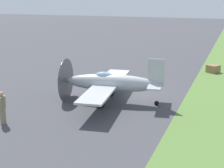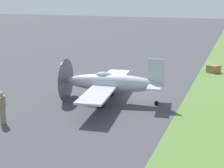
{
  "view_description": "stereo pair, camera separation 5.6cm",
  "coord_description": "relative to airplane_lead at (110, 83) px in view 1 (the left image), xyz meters",
  "views": [
    {
      "loc": [
        -21.45,
        -7.03,
        6.48
      ],
      "look_at": [
        -2.31,
        0.03,
        1.18
      ],
      "focal_mm": 55.22,
      "sensor_mm": 36.0,
      "label": 1
    },
    {
      "loc": [
        -21.44,
        -7.08,
        6.48
      ],
      "look_at": [
        -2.31,
        0.03,
        1.18
      ],
      "focal_mm": 55.22,
      "sensor_mm": 36.0,
      "label": 2
    }
  ],
  "objects": [
    {
      "name": "ground_crew_chief",
      "position": [
        -5.36,
        3.88,
        -0.33
      ],
      "size": [
        0.57,
        0.38,
        1.73
      ],
      "rotation": [
        0.0,
        0.0,
        0.48
      ],
      "color": "#847A5B",
      "rests_on": "ground"
    },
    {
      "name": "airplane_lead",
      "position": [
        0.0,
        0.0,
        0.0
      ],
      "size": [
        8.4,
        6.67,
        2.97
      ],
      "rotation": [
        0.0,
        0.0,
        0.13
      ],
      "color": "#B2B7BC",
      "rests_on": "ground"
    },
    {
      "name": "ground_plane",
      "position": [
        2.32,
        -0.17,
        -1.25
      ],
      "size": [
        160.0,
        160.0,
        0.0
      ],
      "primitive_type": "plane",
      "color": "#424247"
    },
    {
      "name": "supply_crate",
      "position": [
        11.01,
        -5.34,
        -0.93
      ],
      "size": [
        1.24,
        1.24,
        0.64
      ],
      "primitive_type": "cube",
      "rotation": [
        0.0,
        0.0,
        1.01
      ],
      "color": "olive",
      "rests_on": "ground"
    }
  ]
}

